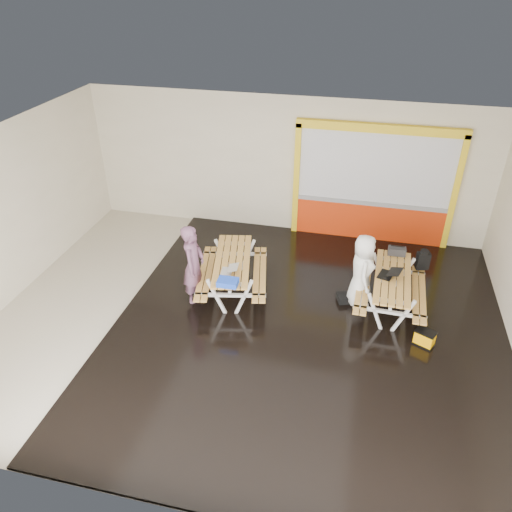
% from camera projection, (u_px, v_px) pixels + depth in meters
% --- Properties ---
extents(room, '(10.02, 8.02, 3.52)m').
position_uv_depth(room, '(245.00, 246.00, 8.92)').
color(room, beige).
rests_on(room, ground).
extents(deck, '(7.50, 7.98, 0.05)m').
position_uv_depth(deck, '(308.00, 330.00, 9.58)').
color(deck, black).
rests_on(deck, room).
extents(kiosk, '(3.88, 0.16, 3.00)m').
position_uv_depth(kiosk, '(373.00, 187.00, 11.91)').
color(kiosk, red).
rests_on(kiosk, room).
extents(picnic_table_left, '(1.80, 2.32, 0.83)m').
position_uv_depth(picnic_table_left, '(233.00, 267.00, 10.37)').
color(picnic_table_left, gold).
rests_on(picnic_table_left, deck).
extents(picnic_table_right, '(1.42, 2.04, 0.80)m').
position_uv_depth(picnic_table_right, '(392.00, 284.00, 9.89)').
color(picnic_table_right, gold).
rests_on(picnic_table_right, deck).
extents(person_left, '(0.44, 0.66, 1.78)m').
position_uv_depth(person_left, '(194.00, 265.00, 10.00)').
color(person_left, '#6A435C').
rests_on(person_left, deck).
extents(person_right, '(0.62, 0.84, 1.58)m').
position_uv_depth(person_right, '(362.00, 271.00, 9.89)').
color(person_right, white).
rests_on(person_right, deck).
extents(laptop_left, '(0.37, 0.35, 0.15)m').
position_uv_depth(laptop_left, '(229.00, 270.00, 9.84)').
color(laptop_left, silver).
rests_on(laptop_left, picnic_table_left).
extents(laptop_right, '(0.51, 0.47, 0.18)m').
position_uv_depth(laptop_right, '(389.00, 274.00, 9.76)').
color(laptop_right, black).
rests_on(laptop_right, picnic_table_right).
extents(blue_pouch, '(0.40, 0.28, 0.12)m').
position_uv_depth(blue_pouch, '(228.00, 282.00, 9.46)').
color(blue_pouch, blue).
rests_on(blue_pouch, picnic_table_left).
extents(toolbox, '(0.37, 0.19, 0.21)m').
position_uv_depth(toolbox, '(397.00, 251.00, 10.45)').
color(toolbox, black).
rests_on(toolbox, picnic_table_right).
extents(backpack, '(0.30, 0.23, 0.44)m').
position_uv_depth(backpack, '(423.00, 260.00, 10.45)').
color(backpack, black).
rests_on(backpack, picnic_table_right).
extents(dark_case, '(0.47, 0.41, 0.15)m').
position_uv_depth(dark_case, '(347.00, 298.00, 10.31)').
color(dark_case, black).
rests_on(dark_case, deck).
extents(fluke_bag, '(0.43, 0.37, 0.31)m').
position_uv_depth(fluke_bag, '(425.00, 338.00, 9.11)').
color(fluke_bag, black).
rests_on(fluke_bag, deck).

